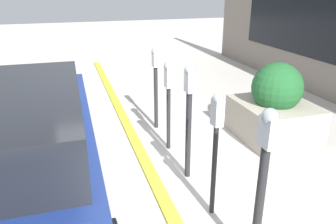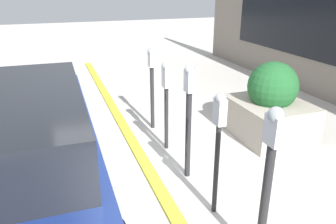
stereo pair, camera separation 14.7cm
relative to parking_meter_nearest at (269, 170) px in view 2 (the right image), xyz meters
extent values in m
plane|color=beige|center=(1.61, 0.44, -0.97)|extent=(40.00, 40.00, 0.00)
cube|color=gold|center=(1.61, 0.52, -0.95)|extent=(14.22, 0.16, 0.04)
cube|color=black|center=(4.81, -3.95, 0.80)|extent=(4.27, 0.02, 1.93)
cylinder|color=#232326|center=(0.00, 0.00, -0.37)|extent=(0.08, 0.08, 1.20)
cube|color=silver|center=(0.00, 0.00, 0.36)|extent=(0.17, 0.09, 0.25)
sphere|color=gray|center=(0.00, 0.00, 0.48)|extent=(0.14, 0.14, 0.14)
cylinder|color=#232326|center=(0.78, 0.06, -0.44)|extent=(0.05, 0.05, 1.07)
cube|color=silver|center=(0.78, 0.06, 0.24)|extent=(0.14, 0.09, 0.28)
sphere|color=gray|center=(0.78, 0.06, 0.38)|extent=(0.12, 0.12, 0.12)
cylinder|color=#232326|center=(1.56, 0.06, -0.38)|extent=(0.07, 0.07, 1.18)
cube|color=silver|center=(1.56, 0.06, 0.34)|extent=(0.15, 0.09, 0.27)
sphere|color=gray|center=(1.56, 0.06, 0.48)|extent=(0.13, 0.13, 0.13)
cylinder|color=#232326|center=(2.40, 0.06, -0.47)|extent=(0.06, 0.06, 0.99)
cube|color=silver|center=(2.40, 0.06, 0.18)|extent=(0.16, 0.09, 0.31)
sphere|color=gray|center=(2.40, 0.06, 0.34)|extent=(0.14, 0.14, 0.14)
cylinder|color=#232326|center=(3.22, 0.02, -0.41)|extent=(0.07, 0.07, 1.11)
cube|color=silver|center=(3.22, 0.02, 0.27)|extent=(0.15, 0.09, 0.25)
sphere|color=gray|center=(3.22, 0.02, 0.39)|extent=(0.13, 0.13, 0.13)
cube|color=#A39989|center=(2.26, -1.71, -0.67)|extent=(1.26, 1.12, 0.60)
sphere|color=#1E5628|center=(2.26, -1.71, -0.10)|extent=(0.81, 0.81, 0.81)
cube|color=navy|center=(1.52, 2.19, -0.34)|extent=(4.82, 1.99, 0.57)
cylinder|color=black|center=(3.00, 1.31, -0.63)|extent=(0.69, 0.23, 0.69)
camera|label=1|loc=(-1.97, 1.43, 1.43)|focal=35.00mm
camera|label=2|loc=(-1.92, 1.57, 1.43)|focal=35.00mm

